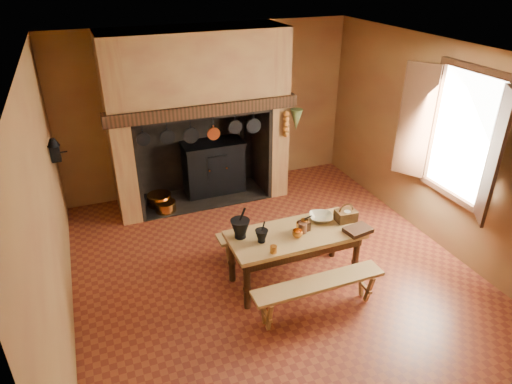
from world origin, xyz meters
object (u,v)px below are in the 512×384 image
(bench_front, at_px, (318,289))
(coffee_grinder, at_px, (304,225))
(iron_range, at_px, (214,166))
(wicker_basket, at_px, (346,215))
(work_table, at_px, (295,240))
(mixing_bowl, at_px, (321,217))

(bench_front, xyz_separation_m, coffee_grinder, (0.13, 0.67, 0.45))
(iron_range, relative_size, wicker_basket, 6.02)
(iron_range, xyz_separation_m, work_table, (0.22, -2.75, 0.12))
(coffee_grinder, xyz_separation_m, mixing_bowl, (0.31, 0.13, -0.03))
(bench_front, relative_size, coffee_grinder, 8.56)
(iron_range, xyz_separation_m, wicker_basket, (0.94, -2.72, 0.31))
(iron_range, bearing_deg, coffee_grinder, -82.68)
(wicker_basket, bearing_deg, work_table, -175.18)
(coffee_grinder, distance_m, mixing_bowl, 0.34)
(bench_front, bearing_deg, iron_range, 93.68)
(iron_range, relative_size, coffee_grinder, 8.61)
(coffee_grinder, bearing_deg, iron_range, 91.74)
(bench_front, relative_size, mixing_bowl, 5.19)
(coffee_grinder, relative_size, wicker_basket, 0.70)
(work_table, height_order, mixing_bowl, mixing_bowl)
(mixing_bowl, bearing_deg, bench_front, -118.89)
(work_table, bearing_deg, bench_front, -90.00)
(wicker_basket, bearing_deg, iron_range, 111.97)
(mixing_bowl, bearing_deg, work_table, -161.11)
(work_table, height_order, coffee_grinder, coffee_grinder)
(coffee_grinder, xyz_separation_m, wicker_basket, (0.59, 0.01, 0.01))
(iron_range, bearing_deg, wicker_basket, -70.86)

